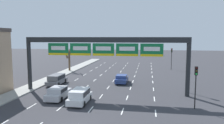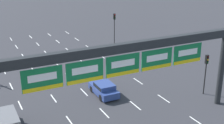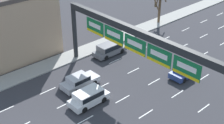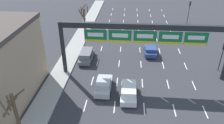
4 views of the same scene
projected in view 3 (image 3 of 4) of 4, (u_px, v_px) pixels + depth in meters
name	position (u px, v px, depth m)	size (l,w,h in m)	color
lane_dashes	(139.00, 90.00, 34.15)	(13.32, 67.00, 0.01)	white
sign_gantry	(137.00, 43.00, 30.85)	(21.96, 0.70, 7.44)	#232628
building_near	(5.00, 24.00, 39.40)	(8.77, 11.53, 8.64)	tan
car_blue	(184.00, 71.00, 36.25)	(1.85, 3.93, 1.35)	navy
suv_white	(89.00, 96.00, 31.59)	(1.87, 4.19, 1.59)	silver
car_silver	(80.00, 81.00, 34.31)	(1.88, 4.32, 1.48)	#B7B7BC
suv_grey	(110.00, 48.00, 41.00)	(1.86, 4.65, 1.58)	slate
tree_bare_second	(159.00, 7.00, 49.60)	(2.12, 2.10, 5.10)	brown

